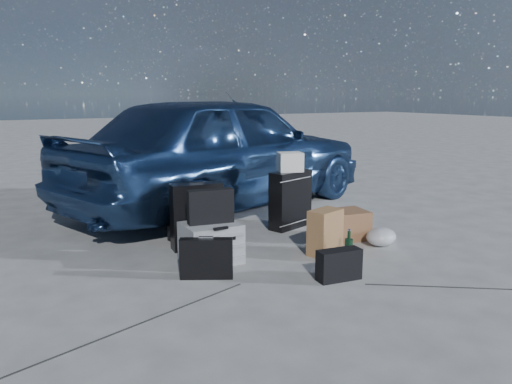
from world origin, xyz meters
TOP-DOWN VIEW (x-y plane):
  - ground at (0.00, 0.00)m, footprint 60.00×60.00m
  - car at (0.49, 2.44)m, footprint 4.99×3.26m
  - pelican_case at (-0.63, 0.41)m, footprint 0.51×0.42m
  - laptop_bag at (-0.62, 0.42)m, footprint 0.44×0.17m
  - briefcase at (-0.84, 0.04)m, footprint 0.45×0.30m
  - suitcase_left at (-0.58, 0.88)m, footprint 0.54×0.25m
  - suitcase_right at (0.70, 1.09)m, footprint 0.60×0.37m
  - white_carton at (0.69, 1.09)m, footprint 0.33×0.29m
  - duffel_bag at (-0.38, 1.22)m, footprint 0.75×0.48m
  - flat_box_white at (-0.39, 1.22)m, footprint 0.46×0.38m
  - flat_box_black at (-0.40, 1.23)m, footprint 0.32×0.26m
  - kraft_bag at (0.44, 0.07)m, footprint 0.38×0.29m
  - cardboard_box at (0.98, 0.39)m, footprint 0.47×0.42m
  - plastic_bag at (1.12, 0.01)m, footprint 0.40×0.36m
  - messenger_bag at (0.12, -0.55)m, footprint 0.39×0.19m
  - green_bottle at (0.50, -0.22)m, footprint 0.09×0.09m

SIDE VIEW (x-z plane):
  - ground at x=0.00m, z-range 0.00..0.00m
  - plastic_bag at x=1.12m, z-range 0.00..0.19m
  - messenger_bag at x=0.12m, z-range 0.00..0.27m
  - green_bottle at x=0.50m, z-range 0.00..0.30m
  - cardboard_box at x=0.98m, z-range 0.00..0.31m
  - duffel_bag at x=-0.38m, z-range 0.00..0.35m
  - briefcase at x=-0.84m, z-range 0.00..0.35m
  - pelican_case at x=-0.63m, z-range 0.00..0.37m
  - kraft_bag at x=0.44m, z-range 0.00..0.45m
  - suitcase_left at x=-0.58m, z-range 0.00..0.67m
  - suitcase_right at x=0.70m, z-range 0.00..0.67m
  - flat_box_white at x=-0.39m, z-range 0.35..0.42m
  - flat_box_black at x=-0.40m, z-range 0.42..0.48m
  - laptop_bag at x=-0.62m, z-range 0.37..0.69m
  - white_carton at x=0.69m, z-range 0.67..0.89m
  - car at x=0.49m, z-range 0.00..1.58m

